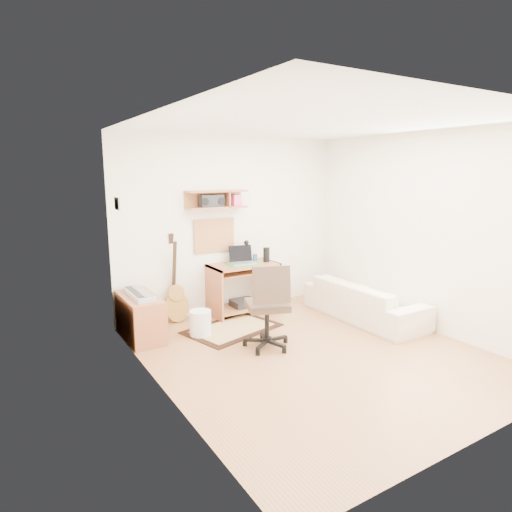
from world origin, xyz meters
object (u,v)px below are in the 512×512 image
desk (243,288)px  printer (257,304)px  task_chair (267,305)px  cabinet (140,317)px  sofa (364,294)px

desk → printer: 0.39m
task_chair → cabinet: task_chair is taller
desk → task_chair: task_chair is taller
cabinet → printer: (1.88, 0.21, -0.19)m
task_chair → printer: task_chair is taller
cabinet → sofa: (2.96, -0.95, 0.09)m
printer → sofa: size_ratio=0.21×
printer → sofa: (1.08, -1.17, 0.28)m
task_chair → cabinet: 1.65m
task_chair → cabinet: size_ratio=1.17×
desk → printer: bearing=5.0°
task_chair → printer: size_ratio=2.64×
cabinet → printer: size_ratio=2.25×
task_chair → cabinet: (-1.21, 1.09, -0.25)m
cabinet → printer: cabinet is taller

